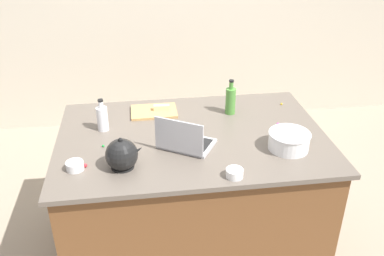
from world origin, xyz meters
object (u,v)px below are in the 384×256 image
at_px(ramekin_medium, 75,166).
at_px(mixing_bowl_large, 289,140).
at_px(kettle, 122,155).
at_px(cutting_board, 154,111).
at_px(laptop, 184,141).
at_px(ramekin_small, 235,173).
at_px(bottle_vinegar, 102,118).
at_px(bottle_olive, 231,100).
at_px(butter_stick_left, 162,108).

bearing_deg(ramekin_medium, mixing_bowl_large, 2.37).
xyz_separation_m(kettle, cutting_board, (0.21, 0.66, -0.07)).
relative_size(laptop, cutting_board, 1.21).
distance_m(mixing_bowl_large, ramekin_small, 0.45).
xyz_separation_m(ramekin_small, ramekin_medium, (-0.85, 0.19, 0.00)).
bearing_deg(bottle_vinegar, laptop, -31.35).
relative_size(cutting_board, ramekin_small, 3.35).
distance_m(bottle_vinegar, ramekin_medium, 0.47).
height_order(cutting_board, ramekin_medium, ramekin_medium).
relative_size(mixing_bowl_large, kettle, 1.17).
bearing_deg(kettle, bottle_olive, 38.06).
bearing_deg(bottle_olive, butter_stick_left, 170.38).
height_order(mixing_bowl_large, ramekin_small, mixing_bowl_large).
xyz_separation_m(bottle_vinegar, ramekin_medium, (-0.13, -0.44, -0.06)).
relative_size(mixing_bowl_large, cutting_board, 0.79).
bearing_deg(bottle_vinegar, ramekin_small, -41.37).
relative_size(laptop, ramekin_small, 4.05).
height_order(ramekin_small, ramekin_medium, ramekin_medium).
distance_m(bottle_olive, ramekin_small, 0.77).
distance_m(cutting_board, ramekin_medium, 0.80).
height_order(butter_stick_left, ramekin_small, butter_stick_left).
bearing_deg(laptop, bottle_vinegar, 148.65).
height_order(mixing_bowl_large, ramekin_medium, mixing_bowl_large).
xyz_separation_m(kettle, ramekin_medium, (-0.26, 0.01, -0.05)).
relative_size(bottle_olive, ramekin_small, 2.62).
height_order(bottle_olive, ramekin_small, bottle_olive).
relative_size(kettle, ramekin_medium, 2.21).
xyz_separation_m(bottle_vinegar, kettle, (0.13, -0.45, -0.01)).
height_order(laptop, ramekin_medium, laptop).
height_order(kettle, ramekin_medium, kettle).
bearing_deg(ramekin_medium, bottle_vinegar, 73.20).
distance_m(mixing_bowl_large, ramekin_medium, 1.24).
xyz_separation_m(mixing_bowl_large, ramekin_medium, (-1.24, -0.05, -0.03)).
bearing_deg(cutting_board, bottle_vinegar, -149.15).
bearing_deg(mixing_bowl_large, ramekin_small, -147.91).
relative_size(mixing_bowl_large, bottle_vinegar, 1.17).
relative_size(bottle_olive, cutting_board, 0.78).
bearing_deg(bottle_olive, ramekin_medium, -150.45).
bearing_deg(mixing_bowl_large, cutting_board, 142.19).
bearing_deg(butter_stick_left, laptop, -78.89).
xyz_separation_m(bottle_olive, ramekin_small, (-0.14, -0.75, -0.08)).
xyz_separation_m(laptop, bottle_vinegar, (-0.49, 0.30, 0.04)).
xyz_separation_m(laptop, ramekin_medium, (-0.62, -0.14, -0.02)).
relative_size(bottle_vinegar, cutting_board, 0.68).
distance_m(bottle_vinegar, bottle_olive, 0.87).
bearing_deg(mixing_bowl_large, kettle, -176.31).
relative_size(bottle_vinegar, butter_stick_left, 1.94).
bearing_deg(bottle_vinegar, cutting_board, 30.85).
bearing_deg(laptop, mixing_bowl_large, -8.71).
bearing_deg(butter_stick_left, mixing_bowl_large, -39.86).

